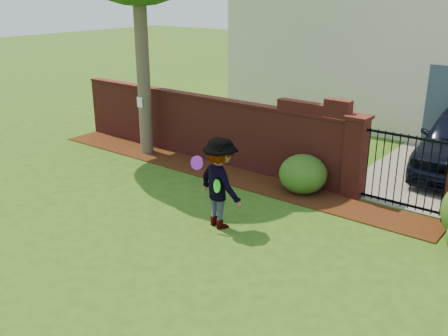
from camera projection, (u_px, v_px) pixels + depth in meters
The scene contains 11 objects.
ground at pixel (150, 230), 9.97m from camera, with size 80.00×80.00×0.01m, color #305816.
mulch_bed at pixel (218, 172), 12.99m from camera, with size 11.10×1.08×0.03m, color #361909.
brick_wall at pixel (203, 126), 13.79m from camera, with size 8.70×0.31×2.16m.
pillar_left at pixel (355, 156), 11.22m from camera, with size 0.50×0.50×1.88m.
iron_gate at pixel (404, 171), 10.62m from camera, with size 1.78×0.03×1.60m.
house at pixel (422, 28), 17.23m from camera, with size 12.40×6.40×6.30m.
paper_notice at pixel (140, 102), 13.93m from camera, with size 0.20×0.01×0.28m, color white.
shrub_left at pixel (303, 174), 11.62m from camera, with size 1.10×1.10×0.90m, color #225519.
man at pixel (219, 184), 9.79m from camera, with size 1.18×0.68×1.82m, color gray.
frisbee_purple at pixel (197, 163), 9.70m from camera, with size 0.27×0.27×0.03m, color purple.
frisbee_green at pixel (217, 186), 9.49m from camera, with size 0.25×0.25×0.02m, color #19C11A.
Camera 1 is at (6.66, -6.19, 4.49)m, focal length 40.81 mm.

